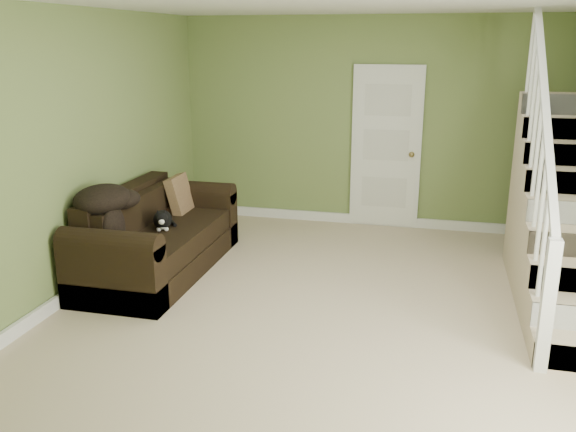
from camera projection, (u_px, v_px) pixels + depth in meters
The scene contains 15 objects.
floor at pixel (342, 312), 5.36m from camera, with size 5.00×5.50×0.01m, color #BFAE8A.
ceiling at pixel (350, 0), 4.63m from camera, with size 5.00×5.50×0.01m, color white.
wall_back at pixel (379, 124), 7.56m from camera, with size 5.00×0.04×2.60m, color olive.
wall_front at pixel (241, 302), 2.43m from camera, with size 5.00×0.04×2.60m, color olive.
wall_left at pixel (75, 154), 5.58m from camera, with size 0.04×5.50×2.60m, color olive.
baseboard_back at pixel (375, 220), 7.88m from camera, with size 5.00×0.04×0.12m, color white.
baseboard_left at pixel (90, 280), 5.91m from camera, with size 0.04×5.50×0.12m, color white.
door at pixel (386, 148), 7.58m from camera, with size 0.86×0.12×2.02m.
staircase at pixel (574, 227), 5.62m from camera, with size 1.00×2.51×2.82m.
sofa at pixel (156, 240), 6.24m from camera, with size 0.94×2.17×0.86m.
side_table at pixel (166, 225), 6.95m from camera, with size 0.45×0.45×0.76m.
cat at pixel (161, 220), 6.14m from camera, with size 0.33×0.49×0.24m.
banana at pixel (153, 242), 5.69m from camera, with size 0.05×0.17×0.05m, color yellow.
throw_pillow at pixel (180, 194), 6.76m from camera, with size 0.10×0.42×0.42m, color #523921.
throw_blanket at pixel (102, 199), 5.63m from camera, with size 0.48×0.63×0.26m, color black.
Camera 1 is at (0.72, -4.88, 2.31)m, focal length 38.00 mm.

